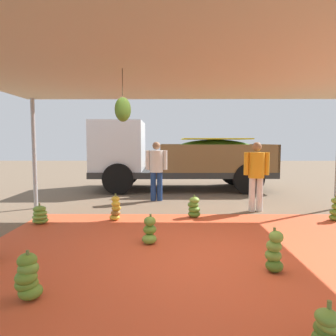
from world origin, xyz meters
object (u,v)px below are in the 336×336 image
(banana_bunch_2, at_px, (194,208))
(banana_bunch_7, at_px, (40,215))
(banana_bunch_8, at_px, (28,278))
(worker_0, at_px, (156,166))
(banana_bunch_4, at_px, (328,333))
(banana_bunch_3, at_px, (116,209))
(banana_bunch_1, at_px, (150,231))
(cargo_truck_main, at_px, (175,155))
(banana_bunch_5, at_px, (335,210))
(worker_1, at_px, (256,171))
(banana_bunch_0, at_px, (274,252))

(banana_bunch_2, bearing_deg, banana_bunch_7, -169.98)
(banana_bunch_8, relative_size, worker_0, 0.31)
(banana_bunch_2, distance_m, banana_bunch_7, 3.26)
(banana_bunch_4, xyz_separation_m, banana_bunch_8, (-2.77, 0.86, 0.05))
(banana_bunch_3, distance_m, banana_bunch_4, 4.83)
(banana_bunch_1, distance_m, cargo_truck_main, 6.08)
(banana_bunch_5, distance_m, banana_bunch_7, 6.20)
(banana_bunch_3, relative_size, banana_bunch_4, 1.31)
(banana_bunch_5, distance_m, worker_1, 1.87)
(banana_bunch_4, height_order, worker_1, worker_1)
(banana_bunch_2, bearing_deg, banana_bunch_4, -80.96)
(banana_bunch_1, bearing_deg, banana_bunch_4, -59.36)
(banana_bunch_1, relative_size, banana_bunch_2, 0.98)
(worker_0, bearing_deg, banana_bunch_0, -70.32)
(banana_bunch_2, bearing_deg, banana_bunch_5, -5.49)
(banana_bunch_2, bearing_deg, banana_bunch_1, -116.13)
(banana_bunch_1, xyz_separation_m, banana_bunch_7, (-2.33, 1.21, -0.04))
(banana_bunch_3, relative_size, banana_bunch_8, 1.08)
(banana_bunch_2, xyz_separation_m, banana_bunch_5, (2.99, -0.29, 0.02))
(banana_bunch_4, relative_size, banana_bunch_7, 0.97)
(banana_bunch_3, height_order, banana_bunch_8, banana_bunch_3)
(banana_bunch_0, height_order, worker_1, worker_1)
(banana_bunch_5, bearing_deg, banana_bunch_8, -146.80)
(cargo_truck_main, bearing_deg, banana_bunch_7, -120.74)
(banana_bunch_3, xyz_separation_m, worker_1, (3.26, 0.92, 0.73))
(banana_bunch_2, height_order, banana_bunch_8, banana_bunch_8)
(cargo_truck_main, height_order, worker_0, cargo_truck_main)
(cargo_truck_main, bearing_deg, banana_bunch_0, -80.48)
(banana_bunch_2, relative_size, worker_0, 0.30)
(banana_bunch_1, height_order, banana_bunch_4, banana_bunch_1)
(banana_bunch_3, xyz_separation_m, worker_0, (0.78, 2.26, 0.73))
(banana_bunch_7, height_order, worker_0, worker_0)
(banana_bunch_3, bearing_deg, banana_bunch_5, -0.25)
(banana_bunch_0, distance_m, banana_bunch_7, 4.64)
(banana_bunch_0, bearing_deg, banana_bunch_4, -93.92)
(banana_bunch_2, bearing_deg, banana_bunch_0, -74.16)
(worker_1, bearing_deg, banana_bunch_8, -130.38)
(banana_bunch_4, relative_size, banana_bunch_8, 0.82)
(banana_bunch_8, distance_m, cargo_truck_main, 8.03)
(banana_bunch_0, height_order, banana_bunch_2, banana_bunch_0)
(banana_bunch_3, bearing_deg, banana_bunch_4, -60.02)
(banana_bunch_0, distance_m, worker_0, 5.22)
(banana_bunch_4, relative_size, cargo_truck_main, 0.07)
(banana_bunch_0, relative_size, banana_bunch_1, 1.18)
(banana_bunch_1, distance_m, worker_1, 3.52)
(banana_bunch_8, bearing_deg, banana_bunch_2, 60.20)
(banana_bunch_7, height_order, banana_bunch_8, banana_bunch_8)
(cargo_truck_main, xyz_separation_m, worker_0, (-0.55, -2.21, -0.22))
(banana_bunch_2, height_order, banana_bunch_4, banana_bunch_2)
(banana_bunch_1, xyz_separation_m, banana_bunch_2, (0.87, 1.78, 0.00))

